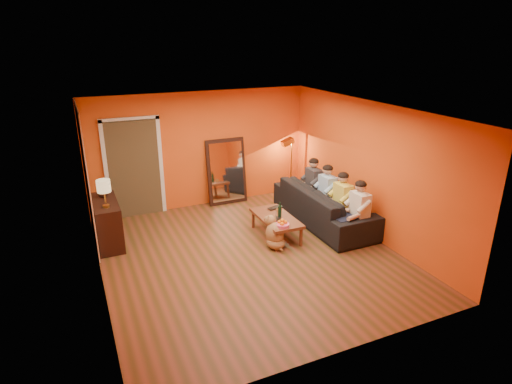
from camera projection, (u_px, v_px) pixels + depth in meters
name	position (u px, v px, depth m)	size (l,w,h in m)	color
room_shell	(241.00, 181.00, 7.56)	(5.00, 5.50, 2.60)	brown
white_accent	(86.00, 177.00, 7.79)	(0.02, 1.90, 2.58)	white
doorway_recess	(133.00, 168.00, 9.18)	(1.06, 0.30, 2.10)	#3F2D19
door_jamb_left	(106.00, 172.00, 8.86)	(0.08, 0.06, 2.20)	white
door_jamb_right	(161.00, 166.00, 9.29)	(0.08, 0.06, 2.20)	white
door_header	(129.00, 119.00, 8.71)	(1.22, 0.06, 0.08)	white
mirror_frame	(226.00, 171.00, 9.89)	(0.92, 0.06, 1.52)	black
mirror_glass	(227.00, 172.00, 9.86)	(0.78, 0.02, 1.36)	white
sideboard	(107.00, 222.00, 8.02)	(0.44, 1.18, 0.85)	black
table_lamp	(105.00, 194.00, 7.52)	(0.24, 0.24, 0.51)	beige
sofa	(324.00, 205.00, 8.93)	(1.03, 2.65, 0.77)	black
coffee_table	(276.00, 227.00, 8.36)	(0.62, 1.22, 0.42)	brown
floor_lamp	(291.00, 168.00, 10.26)	(0.30, 0.24, 1.44)	gold
dog	(275.00, 232.00, 7.91)	(0.34, 0.53, 0.62)	#9C6A46
person_far_left	(359.00, 211.00, 8.05)	(0.70, 0.44, 1.22)	silver
person_mid_left	(342.00, 201.00, 8.52)	(0.70, 0.44, 1.22)	#DFD14A
person_mid_right	(327.00, 193.00, 8.99)	(0.70, 0.44, 1.22)	#9CC7F2
person_far_right	(313.00, 185.00, 9.46)	(0.70, 0.44, 1.22)	#35353A
fruit_bowl	(282.00, 223.00, 7.83)	(0.26, 0.26, 0.16)	#F15583
wine_bottle	(280.00, 210.00, 8.21)	(0.07, 0.07, 0.31)	black
tumbler	(279.00, 211.00, 8.42)	(0.10, 0.10, 0.09)	#B27F3F
laptop	(276.00, 208.00, 8.65)	(0.32, 0.21, 0.03)	black
book_lower	(272.00, 222.00, 8.04)	(0.19, 0.26, 0.02)	black
book_mid	(273.00, 220.00, 8.04)	(0.16, 0.22, 0.02)	red
book_upper	(273.00, 220.00, 8.02)	(0.17, 0.22, 0.02)	black
vase	(103.00, 192.00, 8.05)	(0.18, 0.18, 0.19)	black
flowers	(101.00, 181.00, 7.97)	(0.17, 0.17, 0.39)	red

